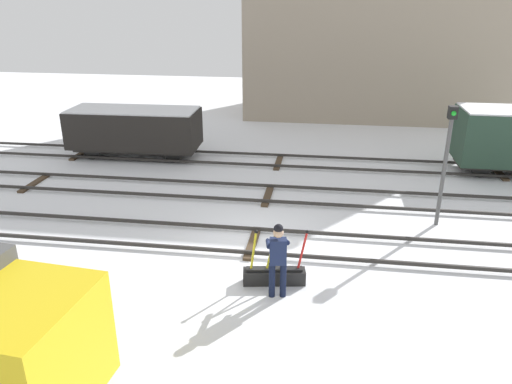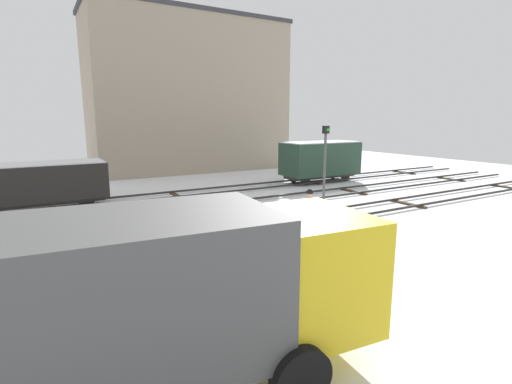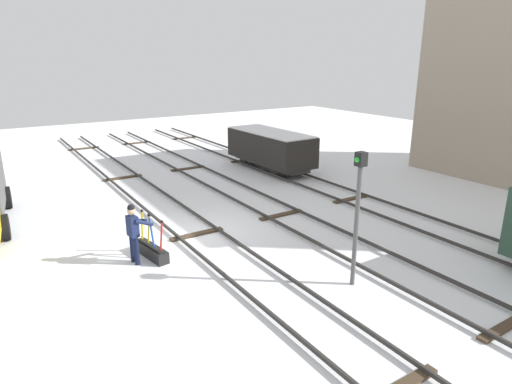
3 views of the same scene
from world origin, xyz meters
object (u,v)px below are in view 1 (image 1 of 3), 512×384
(switch_lever_frame, at_px, (274,274))
(signal_post, at_px, (446,154))
(rail_worker, at_px, (278,255))
(freight_car_near_switch, at_px, (135,129))

(switch_lever_frame, height_order, signal_post, signal_post)
(rail_worker, bearing_deg, signal_post, 36.60)
(switch_lever_frame, bearing_deg, freight_car_near_switch, 118.36)
(switch_lever_frame, bearing_deg, rail_worker, -85.44)
(rail_worker, height_order, signal_post, signal_post)
(freight_car_near_switch, bearing_deg, signal_post, -25.66)
(rail_worker, relative_size, freight_car_near_switch, 0.34)
(signal_post, bearing_deg, freight_car_near_switch, 155.69)
(rail_worker, height_order, freight_car_near_switch, freight_car_near_switch)
(freight_car_near_switch, bearing_deg, rail_worker, -55.10)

